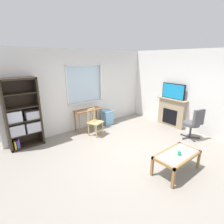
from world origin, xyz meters
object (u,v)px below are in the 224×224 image
Objects in this scene: tv at (173,91)px; bookshelf at (23,118)px; plastic_drawer_unit at (107,117)px; coffee_table at (177,156)px; sippy_cup at (179,153)px; fireplace at (171,112)px; desk_under_window at (88,113)px; wooden_chair at (95,122)px; office_chair at (194,123)px.

bookshelf is at bearing 159.56° from tv.
plastic_drawer_unit is 3.40m from coffee_table.
coffee_table is 0.12m from sippy_cup.
sippy_cup is (-0.62, -3.39, 0.23)m from plastic_drawer_unit.
plastic_drawer_unit is 0.47× the size of fireplace.
desk_under_window is at bearing 93.79° from sippy_cup.
coffee_table is (2.28, -3.41, -0.47)m from bookshelf.
fireplace is (4.64, -1.72, -0.33)m from bookshelf.
bookshelf is 2.25× the size of tv.
sippy_cup is (0.22, -3.34, -0.11)m from desk_under_window.
tv is 3.04m from sippy_cup.
sippy_cup is (0.31, -2.83, 0.03)m from wooden_chair.
fireplace is 1.29× the size of tv.
office_chair is at bearing 17.36° from coffee_table.
desk_under_window is 1.14× the size of tv.
tv is (2.58, -1.61, 0.70)m from desk_under_window.
tv reaches higher than coffee_table.
office_chair is (-0.46, -1.10, -0.76)m from tv.
office_chair is 11.11× the size of sippy_cup.
wooden_chair is at bearing 157.67° from tv.
tv reaches higher than wooden_chair.
fireplace is 1.04× the size of coffee_table.
fireplace reaches higher than wooden_chair.
sippy_cup is at bearing -100.38° from plastic_drawer_unit.
wooden_chair is 2.85m from sippy_cup.
coffee_table is (-0.61, -3.35, 0.12)m from plastic_drawer_unit.
desk_under_window is at bearing 128.13° from office_chair.
bookshelf is 4.15m from sippy_cup.
desk_under_window is 0.91× the size of coffee_table.
wooden_chair is 1.03× the size of tv.
office_chair is at bearing -112.67° from tv.
plastic_drawer_unit is 0.61× the size of tv.
sippy_cup is (-2.38, -1.73, -0.03)m from fireplace.
fireplace reaches higher than coffee_table.
fireplace is at bearing -0.00° from tv.
plastic_drawer_unit is (0.84, 0.05, -0.35)m from desk_under_window.
tv is at bearing 36.29° from sippy_cup.
tv is at bearing -43.70° from plastic_drawer_unit.
tv is at bearing -20.44° from bookshelf.
bookshelf is 21.80× the size of sippy_cup.
bookshelf reaches higher than fireplace.
plastic_drawer_unit is 2.43m from fireplace.
fireplace is at bearing -22.20° from wooden_chair.
desk_under_window is 0.54m from wooden_chair.
fireplace is 1.19m from office_chair.
desk_under_window is 0.99× the size of office_chair.
wooden_chair is 2.90m from fireplace.
sippy_cup is (-0.01, -0.05, 0.11)m from coffee_table.
bookshelf is at bearing 145.93° from office_chair.
wooden_chair reaches higher than desk_under_window.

